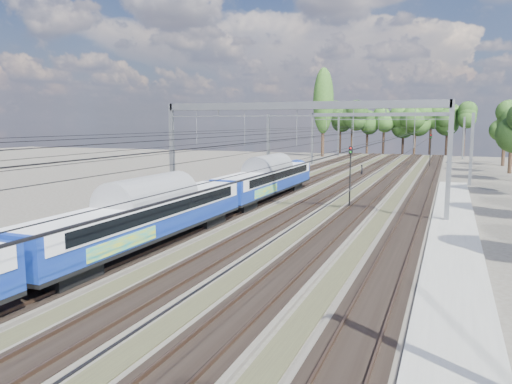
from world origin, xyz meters
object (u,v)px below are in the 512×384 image
(emu_train, at_px, (145,209))
(signal_far, at_px, (430,146))
(worker, at_px, (362,170))
(signal_near, at_px, (350,169))

(emu_train, distance_m, signal_far, 64.55)
(worker, bearing_deg, emu_train, -173.84)
(signal_near, bearing_deg, signal_far, 68.55)
(emu_train, height_order, signal_far, signal_far)
(signal_near, xyz_separation_m, signal_far, (4.82, 44.29, 0.08))
(worker, bearing_deg, signal_far, -13.22)
(emu_train, xyz_separation_m, signal_near, (8.09, 18.96, 0.92))
(worker, xyz_separation_m, signal_near, (3.39, -26.87, 2.59))
(worker, height_order, signal_near, signal_near)
(emu_train, bearing_deg, signal_far, 78.46)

